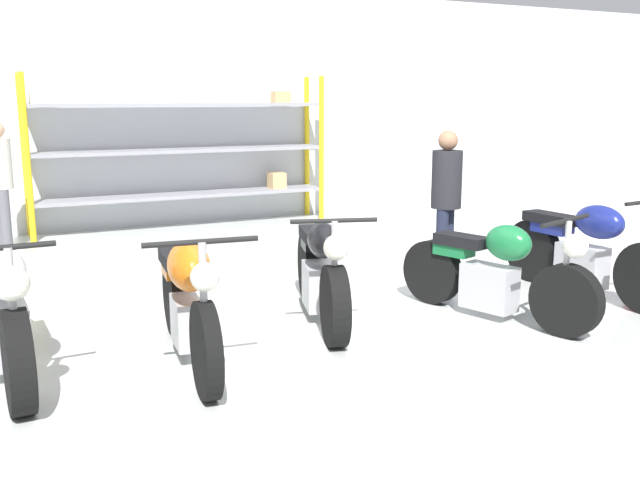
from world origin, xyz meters
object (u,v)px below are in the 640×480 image
(motorcycle_white, at_px, (6,314))
(motorcycle_black, at_px, (321,272))
(motorcycle_blue, at_px, (586,250))
(motorcycle_green, at_px, (496,273))
(shelving_rack, at_px, (182,147))
(motorcycle_orange, at_px, (188,298))
(person_near_rack, at_px, (446,193))

(motorcycle_white, height_order, motorcycle_black, motorcycle_white)
(motorcycle_blue, bearing_deg, motorcycle_green, -85.41)
(motorcycle_blue, bearing_deg, shelving_rack, -159.85)
(motorcycle_white, distance_m, motorcycle_orange, 1.24)
(motorcycle_black, bearing_deg, person_near_rack, 128.68)
(motorcycle_black, relative_size, motorcycle_blue, 0.97)
(shelving_rack, xyz_separation_m, person_near_rack, (1.69, -4.32, -0.28))
(motorcycle_white, xyz_separation_m, motorcycle_blue, (5.20, -0.20, 0.00))
(motorcycle_blue, relative_size, person_near_rack, 1.29)
(person_near_rack, bearing_deg, motorcycle_white, 68.25)
(motorcycle_white, xyz_separation_m, motorcycle_green, (3.92, -0.40, -0.04))
(shelving_rack, xyz_separation_m, motorcycle_blue, (2.53, -5.49, -0.75))
(shelving_rack, relative_size, person_near_rack, 2.78)
(motorcycle_green, bearing_deg, motorcycle_blue, 81.21)
(shelving_rack, distance_m, motorcycle_black, 5.13)
(motorcycle_orange, height_order, motorcycle_green, motorcycle_orange)
(person_near_rack, bearing_deg, motorcycle_orange, 77.38)
(motorcycle_orange, height_order, person_near_rack, person_near_rack)
(motorcycle_blue, height_order, person_near_rack, person_near_rack)
(motorcycle_white, relative_size, motorcycle_green, 1.07)
(motorcycle_orange, relative_size, motorcycle_black, 1.03)
(person_near_rack, bearing_deg, motorcycle_black, 77.78)
(motorcycle_black, bearing_deg, motorcycle_white, -68.31)
(motorcycle_orange, relative_size, motorcycle_blue, 1.00)
(motorcycle_black, relative_size, person_near_rack, 1.25)
(motorcycle_white, relative_size, person_near_rack, 1.29)
(motorcycle_green, bearing_deg, person_near_rack, 144.24)
(shelving_rack, relative_size, motorcycle_blue, 2.16)
(motorcycle_green, relative_size, person_near_rack, 1.20)
(shelving_rack, bearing_deg, person_near_rack, -68.57)
(motorcycle_green, bearing_deg, motorcycle_black, -132.35)
(motorcycle_orange, height_order, motorcycle_blue, motorcycle_orange)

